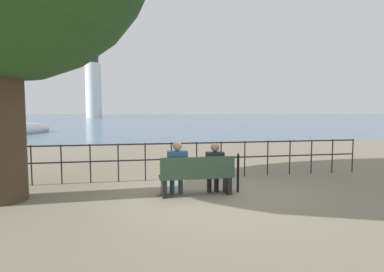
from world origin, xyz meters
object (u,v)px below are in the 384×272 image
at_px(park_bench, 197,177).
at_px(closed_umbrella, 238,170).
at_px(seated_person_right, 214,166).
at_px(sailboat_0, 23,130).
at_px(seated_person_left, 177,166).
at_px(harbor_lighthouse, 93,87).

bearing_deg(park_bench, closed_umbrella, 3.95).
distance_m(seated_person_right, sailboat_0, 25.91).
xyz_separation_m(seated_person_right, closed_umbrella, (0.57, -0.01, -0.12)).
bearing_deg(seated_person_left, sailboat_0, 115.19).
bearing_deg(park_bench, harbor_lighthouse, 97.99).
relative_size(seated_person_right, sailboat_0, 0.14).
bearing_deg(seated_person_right, harbor_lighthouse, 98.20).
distance_m(seated_person_right, closed_umbrella, 0.59).
xyz_separation_m(closed_umbrella, harbor_lighthouse, (-17.96, 120.71, 11.80)).
bearing_deg(closed_umbrella, seated_person_right, 179.13).
distance_m(seated_person_left, closed_umbrella, 1.45).
bearing_deg(sailboat_0, seated_person_left, -49.31).
bearing_deg(sailboat_0, park_bench, -48.50).
distance_m(park_bench, seated_person_left, 0.51).
xyz_separation_m(seated_person_right, harbor_lighthouse, (-17.39, 120.70, 11.68)).
bearing_deg(sailboat_0, harbor_lighthouse, 108.81).
height_order(park_bench, harbor_lighthouse, harbor_lighthouse).
distance_m(park_bench, seated_person_right, 0.50).
distance_m(park_bench, closed_umbrella, 1.02).
xyz_separation_m(seated_person_right, sailboat_0, (-11.74, 23.10, -0.35)).
xyz_separation_m(park_bench, closed_umbrella, (1.01, 0.07, 0.10)).
relative_size(seated_person_left, seated_person_right, 1.05).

